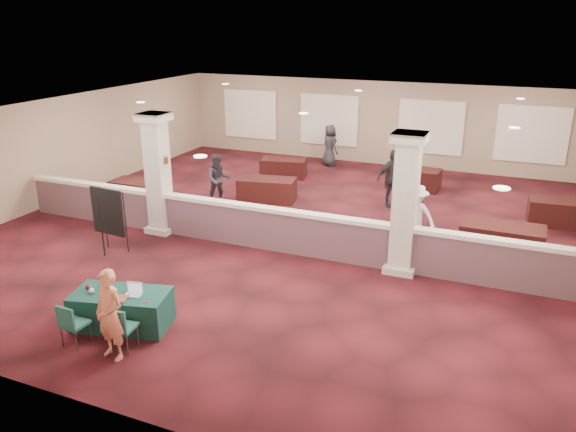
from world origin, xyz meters
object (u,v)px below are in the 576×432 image
at_px(far_table_back_center, 414,178).
at_px(attendee_d, 330,145).
at_px(easel_board, 108,212).
at_px(attendee_a, 219,179).
at_px(conf_chair_main, 120,325).
at_px(far_table_back_right, 562,213).
at_px(far_table_back_left, 284,168).
at_px(attendee_b, 415,217).
at_px(near_table, 122,309).
at_px(far_table_front_right, 501,241).
at_px(attendee_c, 392,178).
at_px(conf_chair_side, 71,322).
at_px(far_table_front_left, 139,192).
at_px(woman, 110,315).
at_px(far_table_front_center, 267,190).

xyz_separation_m(far_table_back_center, attendee_d, (-3.61, 1.84, 0.45)).
xyz_separation_m(easel_board, attendee_a, (0.56, 4.39, -0.26)).
height_order(conf_chair_main, far_table_back_right, conf_chair_main).
xyz_separation_m(far_table_back_left, attendee_b, (5.63, -4.82, 0.50)).
bearing_deg(far_table_back_center, easel_board, -124.74).
xyz_separation_m(near_table, far_table_front_right, (6.35, 6.23, 0.05)).
bearing_deg(far_table_front_right, attendee_a, 173.93).
bearing_deg(easel_board, far_table_back_center, 60.21).
xyz_separation_m(far_table_back_right, attendee_c, (-4.75, -0.21, 0.53)).
distance_m(far_table_front_right, attendee_b, 2.11).
bearing_deg(conf_chair_side, near_table, 70.59).
relative_size(far_table_front_left, far_table_back_left, 1.06).
bearing_deg(attendee_a, easel_board, -133.58).
distance_m(easel_board, woman, 4.72).
bearing_deg(near_table, conf_chair_side, -125.00).
distance_m(far_table_back_center, attendee_a, 6.59).
bearing_deg(attendee_d, far_table_front_right, 173.46).
bearing_deg(conf_chair_main, near_table, 119.62).
xyz_separation_m(easel_board, attendee_b, (6.80, 3.21, -0.22)).
relative_size(conf_chair_side, woman, 0.50).
bearing_deg(far_table_back_left, conf_chair_side, -85.27).
distance_m(near_table, easel_board, 3.76).
bearing_deg(easel_board, woman, -45.27).
height_order(near_table, far_table_front_center, far_table_front_center).
xyz_separation_m(far_table_front_center, far_table_back_center, (4.00, 3.12, -0.01)).
bearing_deg(near_table, attendee_a, 91.61).
xyz_separation_m(attendee_a, attendee_d, (1.63, 5.82, 0.01)).
bearing_deg(conf_chair_side, attendee_b, 57.70).
bearing_deg(attendee_a, far_table_front_center, -1.63).
bearing_deg(far_table_front_right, conf_chair_side, -133.24).
height_order(easel_board, attendee_b, easel_board).
bearing_deg(far_table_front_left, near_table, -55.41).
distance_m(easel_board, far_table_front_left, 4.00).
xyz_separation_m(woman, attendee_a, (-2.45, 8.01, -0.02)).
relative_size(far_table_front_right, attendee_b, 1.17).
xyz_separation_m(conf_chair_main, conf_chair_side, (-0.88, -0.21, -0.02)).
xyz_separation_m(near_table, far_table_back_right, (7.79, 9.13, 0.02)).
xyz_separation_m(far_table_front_left, attendee_d, (3.99, 6.70, 0.45)).
relative_size(attendee_a, attendee_d, 0.99).
xyz_separation_m(attendee_b, attendee_d, (-4.61, 7.00, -0.03)).
height_order(conf_chair_side, attendee_a, attendee_a).
bearing_deg(far_table_back_right, attendee_a, -168.27).
relative_size(attendee_a, attendee_c, 0.88).
distance_m(near_table, far_table_front_right, 8.90).
bearing_deg(far_table_back_right, attendee_b, -137.44).
bearing_deg(far_table_back_left, far_table_front_right, -30.49).
height_order(near_table, far_table_back_left, near_table).
bearing_deg(far_table_front_center, attendee_a, -145.37).
distance_m(near_table, far_table_back_center, 11.57).
bearing_deg(attendee_b, easel_board, -145.46).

